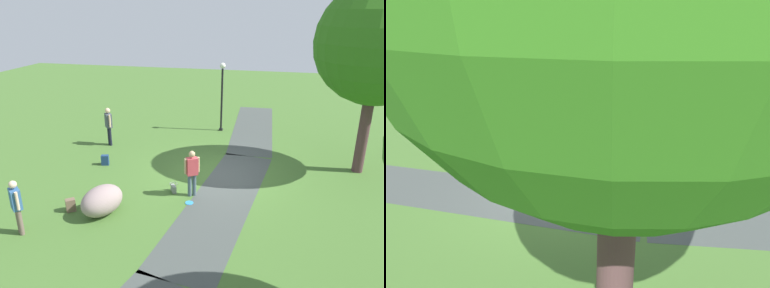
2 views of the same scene
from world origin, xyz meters
TOP-DOWN VIEW (x-y plane):
  - ground_plane at (0.00, 0.00)m, footprint 48.00×48.00m
  - footpath_segment_near at (-6.00, 0.88)m, footprint 8.04×2.13m
  - footpath_segment_mid at (1.96, 0.46)m, footprint 8.19×2.97m
  - large_shade_tree at (-1.46, 5.13)m, footprint 4.26×4.26m
  - lamp_post at (-5.14, -0.68)m, footprint 0.28×0.28m
  - lawn_boulder at (3.53, -2.95)m, footprint 1.67×1.40m
  - woman_with_handbag at (1.83, -0.58)m, footprint 0.39×0.45m
  - man_near_boulder at (-1.97, -5.26)m, footprint 0.43×0.42m
  - passerby_on_path at (4.98, -4.70)m, footprint 0.41×0.43m
  - handbag_on_grass at (1.72, -1.24)m, footprint 0.37×0.37m
  - backpack_by_boulder at (3.61, -3.98)m, footprint 0.35×0.35m
  - spare_backpack_on_lawn at (0.14, -4.50)m, footprint 0.32×0.32m
  - frisbee_on_grass at (2.35, -0.55)m, footprint 0.26×0.26m

SIDE VIEW (x-z plane):
  - ground_plane at x=0.00m, z-range 0.00..0.00m
  - footpath_segment_near at x=-6.00m, z-range 0.00..0.01m
  - footpath_segment_mid at x=1.96m, z-range 0.00..0.01m
  - frisbee_on_grass at x=2.35m, z-range 0.00..0.02m
  - handbag_on_grass at x=1.72m, z-range -0.01..0.29m
  - backpack_by_boulder at x=3.61m, z-range -0.01..0.39m
  - spare_backpack_on_lawn at x=0.14m, z-range -0.01..0.39m
  - lawn_boulder at x=3.53m, z-range 0.00..0.89m
  - woman_with_handbag at x=1.83m, z-range 0.12..1.71m
  - passerby_on_path at x=4.98m, z-range 0.12..1.73m
  - man_near_boulder at x=-1.97m, z-range 0.14..1.86m
  - lamp_post at x=-5.14m, z-range 0.41..3.79m
  - large_shade_tree at x=-1.46m, z-range 1.29..8.17m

